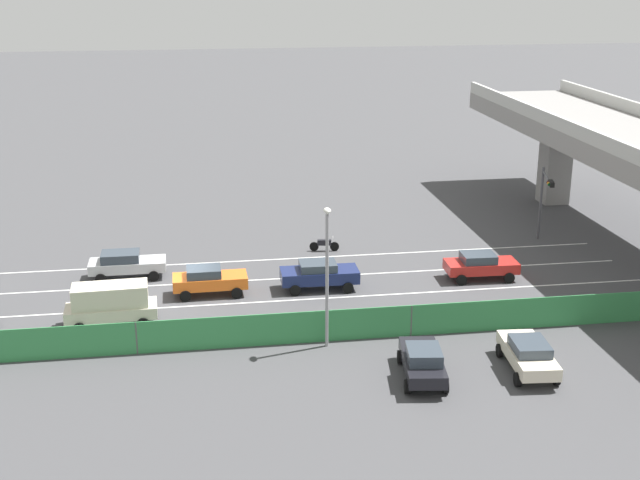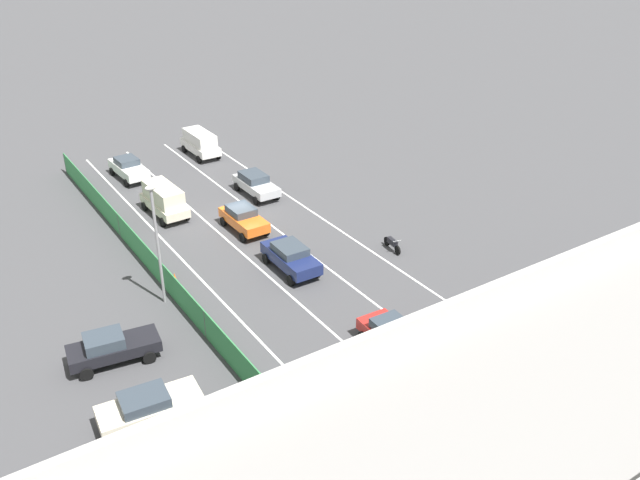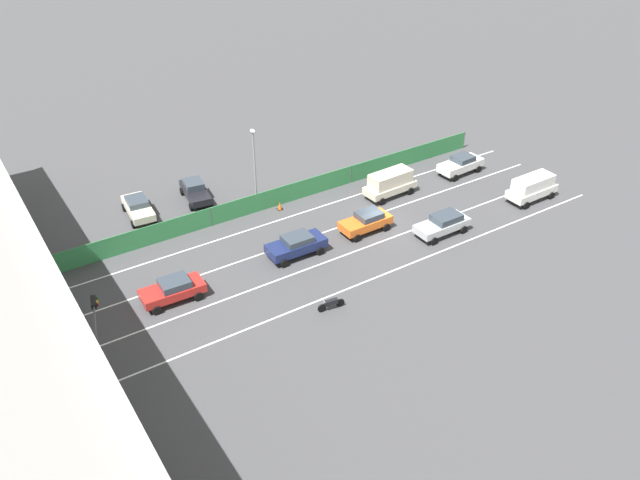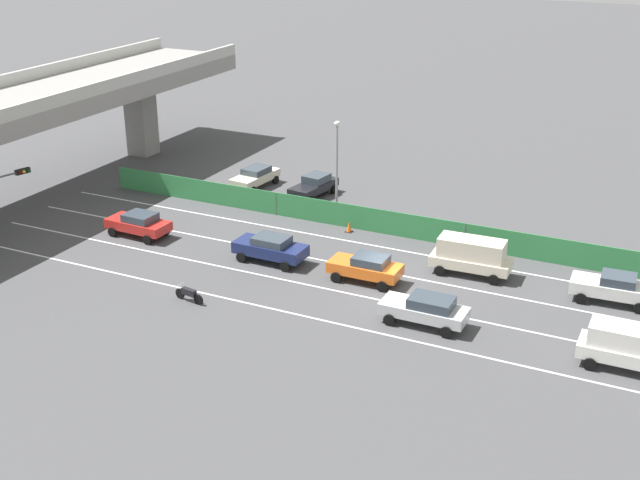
{
  "view_description": "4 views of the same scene",
  "coord_description": "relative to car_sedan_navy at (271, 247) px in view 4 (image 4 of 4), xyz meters",
  "views": [
    {
      "loc": [
        45.86,
        0.59,
        17.94
      ],
      "look_at": [
        -2.02,
        8.06,
        2.24
      ],
      "focal_mm": 47.72,
      "sensor_mm": 36.0,
      "label": 1
    },
    {
      "loc": [
        17.98,
        38.02,
        20.53
      ],
      "look_at": [
        -1.93,
        7.6,
        1.4
      ],
      "focal_mm": 37.43,
      "sensor_mm": 36.0,
      "label": 2
    },
    {
      "loc": [
        -34.76,
        28.15,
        27.57
      ],
      "look_at": [
        -2.05,
        7.04,
        2.35
      ],
      "focal_mm": 36.73,
      "sensor_mm": 36.0,
      "label": 3
    },
    {
      "loc": [
        -40.29,
        -15.35,
        20.59
      ],
      "look_at": [
        1.95,
        5.15,
        1.23
      ],
      "focal_mm": 46.64,
      "sensor_mm": 36.0,
      "label": 4
    }
  ],
  "objects": [
    {
      "name": "car_sedan_navy",
      "position": [
        0.0,
        0.0,
        0.0
      ],
      "size": [
        2.11,
        4.52,
        1.64
      ],
      "color": "navy",
      "rests_on": "ground"
    },
    {
      "name": "car_sedan_red",
      "position": [
        -0.15,
        9.79,
        -0.03
      ],
      "size": [
        2.16,
        4.33,
        1.59
      ],
      "color": "red",
      "rests_on": "ground"
    },
    {
      "name": "car_van_white",
      "position": [
        -3.61,
        -21.21,
        0.29
      ],
      "size": [
        2.06,
        4.61,
        2.13
      ],
      "color": "silver",
      "rests_on": "ground"
    },
    {
      "name": "lane_line_mid_right",
      "position": [
        1.54,
        -3.22,
        -0.92
      ],
      "size": [
        0.14,
        44.87,
        0.01
      ],
      "primitive_type": "cube",
      "color": "silver",
      "rests_on": "ground"
    },
    {
      "name": "car_hatchback_white",
      "position": [
        3.34,
        -19.58,
        -0.01
      ],
      "size": [
        2.17,
        4.54,
        1.67
      ],
      "color": "silver",
      "rests_on": "ground"
    },
    {
      "name": "car_taxi_orange",
      "position": [
        -0.09,
        -6.35,
        -0.02
      ],
      "size": [
        2.01,
        4.23,
        1.63
      ],
      "color": "orange",
      "rests_on": "ground"
    },
    {
      "name": "car_van_cream",
      "position": [
        3.5,
        -11.5,
        0.34
      ],
      "size": [
        2.18,
        4.76,
        2.23
      ],
      "color": "beige",
      "rests_on": "ground"
    },
    {
      "name": "street_lamp",
      "position": [
        7.77,
        -0.82,
        3.39
      ],
      "size": [
        0.6,
        0.36,
        7.1
      ],
      "color": "gray",
      "rests_on": "ground"
    },
    {
      "name": "ground_plane",
      "position": [
        -0.23,
        -7.66,
        -0.92
      ],
      "size": [
        300.0,
        300.0,
        0.0
      ],
      "primitive_type": "plane",
      "color": "#424244"
    },
    {
      "name": "traffic_cone",
      "position": [
        6.55,
        -2.31,
        -0.58
      ],
      "size": [
        0.47,
        0.47,
        0.74
      ],
      "color": "orange",
      "rests_on": "ground"
    },
    {
      "name": "lane_line_mid_left",
      "position": [
        -1.99,
        -3.22,
        -0.92
      ],
      "size": [
        0.14,
        44.87,
        0.01
      ],
      "primitive_type": "cube",
      "color": "silver",
      "rests_on": "ground"
    },
    {
      "name": "car_sedan_silver",
      "position": [
        -3.62,
        -11.19,
        -0.02
      ],
      "size": [
        2.0,
        4.53,
        1.62
      ],
      "color": "#B7BABC",
      "rests_on": "ground"
    },
    {
      "name": "lane_line_left_edge",
      "position": [
        -5.53,
        -3.22,
        -0.92
      ],
      "size": [
        0.14,
        44.87,
        0.01
      ],
      "primitive_type": "cube",
      "color": "silver",
      "rests_on": "ground"
    },
    {
      "name": "green_fence",
      "position": [
        7.25,
        -3.22,
        -0.09
      ],
      "size": [
        0.1,
        40.97,
        1.67
      ],
      "color": "#338447",
      "rests_on": "ground"
    },
    {
      "name": "parked_sedan_cream",
      "position": [
        11.87,
        7.94,
        -0.05
      ],
      "size": [
        4.56,
        2.31,
        1.55
      ],
      "color": "beige",
      "rests_on": "ground"
    },
    {
      "name": "motorcycle",
      "position": [
        -6.75,
        1.39,
        -0.47
      ],
      "size": [
        0.6,
        1.94,
        0.93
      ],
      "color": "black",
      "rests_on": "ground"
    },
    {
      "name": "parked_sedan_dark",
      "position": [
        11.88,
        2.91,
        -0.04
      ],
      "size": [
        4.55,
        2.4,
        1.63
      ],
      "color": "black",
      "rests_on": "ground"
    },
    {
      "name": "lane_line_right_edge",
      "position": [
        5.08,
        -3.22,
        -0.92
      ],
      "size": [
        0.14,
        44.87,
        0.01
      ],
      "primitive_type": "cube",
      "color": "silver",
      "rests_on": "ground"
    }
  ]
}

